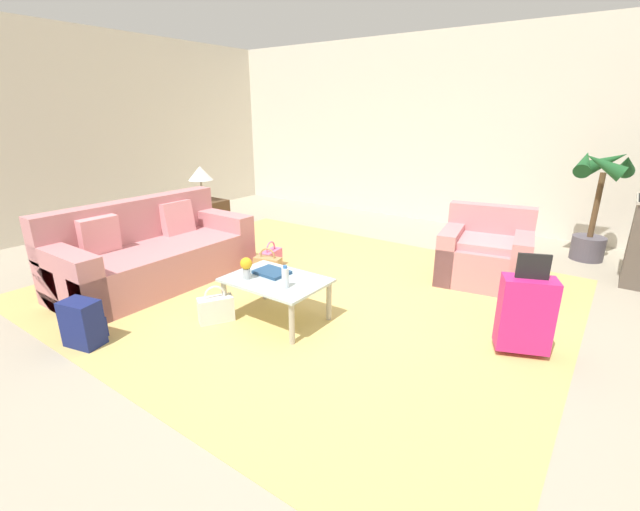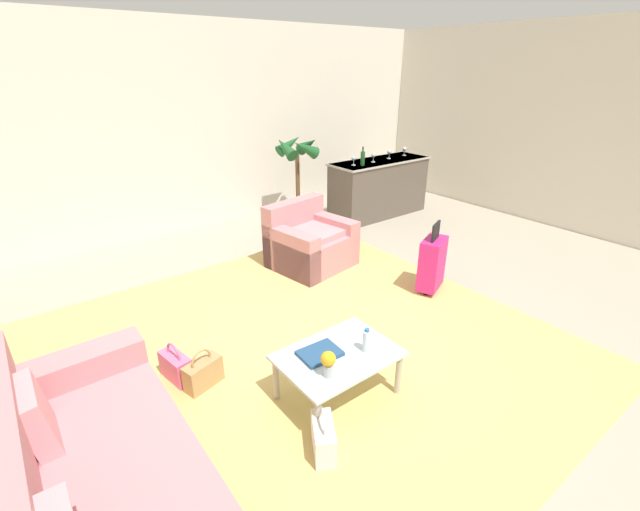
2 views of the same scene
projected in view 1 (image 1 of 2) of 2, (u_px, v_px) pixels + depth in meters
The scene contains 18 objects.
ground_plane at pixel (341, 311), 4.22m from camera, with size 12.00×12.00×0.00m, color #A89E89.
wall_back at pixel (480, 132), 6.85m from camera, with size 10.24×0.12×3.10m, color silver.
wall_left at pixel (65, 133), 6.52m from camera, with size 0.12×8.00×3.10m, color silver.
area_rug at pixel (305, 290), 4.71m from camera, with size 5.20×4.40×0.01m, color tan.
couch at pixel (151, 255), 4.88m from camera, with size 0.98×2.16×0.92m.
armchair at pixel (485, 255), 4.92m from camera, with size 1.08×1.00×0.84m.
coffee_table at pixel (276, 285), 3.95m from camera, with size 0.91×0.65×0.41m.
water_bottle at pixel (285, 277), 3.71m from camera, with size 0.06×0.06×0.20m.
coffee_table_book at pixel (272, 272), 4.05m from camera, with size 0.31×0.24×0.03m, color navy.
flower_vase at pixel (246, 266), 3.89m from camera, with size 0.11×0.11×0.21m.
side_table at pixel (204, 218), 6.67m from camera, with size 0.58×0.58×0.56m, color #513823.
table_lamp at pixel (200, 174), 6.45m from camera, with size 0.37×0.37×0.52m.
suitcase_magenta at pixel (525, 313), 3.38m from camera, with size 0.45×0.35×0.85m.
handbag_tan at pixel (268, 266), 5.05m from camera, with size 0.35×0.22×0.36m.
handbag_white at pixel (216, 309), 3.97m from camera, with size 0.28×0.35×0.36m.
handbag_pink at pixel (271, 259), 5.31m from camera, with size 0.19×0.34×0.36m.
backpack_navy at pixel (83, 324), 3.56m from camera, with size 0.34×0.30×0.40m.
potted_palm at pixel (598, 199), 5.43m from camera, with size 0.64×0.64×1.45m.
Camera 1 is at (2.06, -3.23, 1.87)m, focal length 24.00 mm.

